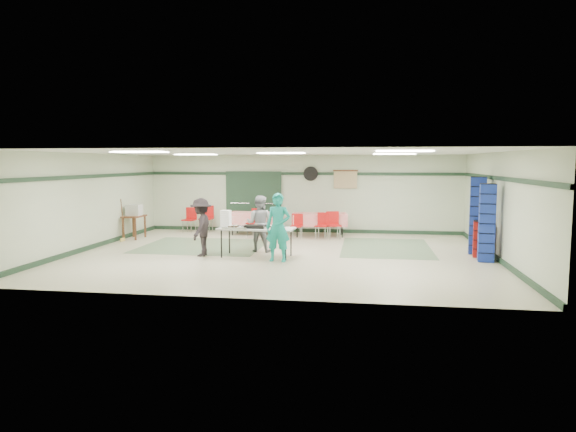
# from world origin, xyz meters

# --- Properties ---
(floor) EXTENTS (11.00, 11.00, 0.00)m
(floor) POSITION_xyz_m (0.00, 0.00, 0.00)
(floor) COLOR #BFB899
(floor) RESTS_ON ground
(ceiling) EXTENTS (11.00, 11.00, 0.00)m
(ceiling) POSITION_xyz_m (0.00, 0.00, 2.70)
(ceiling) COLOR silver
(ceiling) RESTS_ON wall_back
(wall_back) EXTENTS (11.00, 0.00, 11.00)m
(wall_back) POSITION_xyz_m (0.00, 4.50, 1.35)
(wall_back) COLOR #B1BDA1
(wall_back) RESTS_ON floor
(wall_front) EXTENTS (11.00, 0.00, 11.00)m
(wall_front) POSITION_xyz_m (0.00, -4.50, 1.35)
(wall_front) COLOR #B1BDA1
(wall_front) RESTS_ON floor
(wall_left) EXTENTS (0.00, 9.00, 9.00)m
(wall_left) POSITION_xyz_m (-5.50, 0.00, 1.35)
(wall_left) COLOR #B1BDA1
(wall_left) RESTS_ON floor
(wall_right) EXTENTS (0.00, 9.00, 9.00)m
(wall_right) POSITION_xyz_m (5.50, 0.00, 1.35)
(wall_right) COLOR #B1BDA1
(wall_right) RESTS_ON floor
(trim_back) EXTENTS (11.00, 0.06, 0.10)m
(trim_back) POSITION_xyz_m (0.00, 4.47, 2.05)
(trim_back) COLOR #1C3423
(trim_back) RESTS_ON wall_back
(baseboard_back) EXTENTS (11.00, 0.06, 0.12)m
(baseboard_back) POSITION_xyz_m (0.00, 4.47, 0.06)
(baseboard_back) COLOR #1C3423
(baseboard_back) RESTS_ON floor
(trim_left) EXTENTS (0.06, 9.00, 0.10)m
(trim_left) POSITION_xyz_m (-5.47, 0.00, 2.05)
(trim_left) COLOR #1C3423
(trim_left) RESTS_ON wall_back
(baseboard_left) EXTENTS (0.06, 9.00, 0.12)m
(baseboard_left) POSITION_xyz_m (-5.47, 0.00, 0.06)
(baseboard_left) COLOR #1C3423
(baseboard_left) RESTS_ON floor
(trim_right) EXTENTS (0.06, 9.00, 0.10)m
(trim_right) POSITION_xyz_m (5.47, 0.00, 2.05)
(trim_right) COLOR #1C3423
(trim_right) RESTS_ON wall_back
(baseboard_right) EXTENTS (0.06, 9.00, 0.12)m
(baseboard_right) POSITION_xyz_m (5.47, 0.00, 0.06)
(baseboard_right) COLOR #1C3423
(baseboard_right) RESTS_ON floor
(green_patch_a) EXTENTS (3.50, 3.00, 0.01)m
(green_patch_a) POSITION_xyz_m (-2.50, 1.00, 0.00)
(green_patch_a) COLOR #64815E
(green_patch_a) RESTS_ON floor
(green_patch_b) EXTENTS (2.50, 3.50, 0.01)m
(green_patch_b) POSITION_xyz_m (2.80, 1.50, 0.00)
(green_patch_b) COLOR #64815E
(green_patch_b) RESTS_ON floor
(double_door_left) EXTENTS (0.90, 0.06, 2.10)m
(double_door_left) POSITION_xyz_m (-2.20, 4.44, 1.05)
(double_door_left) COLOR gray
(double_door_left) RESTS_ON floor
(double_door_right) EXTENTS (0.90, 0.06, 2.10)m
(double_door_right) POSITION_xyz_m (-1.25, 4.44, 1.05)
(double_door_right) COLOR gray
(double_door_right) RESTS_ON floor
(door_frame) EXTENTS (2.00, 0.03, 2.15)m
(door_frame) POSITION_xyz_m (-1.73, 4.42, 1.05)
(door_frame) COLOR #1C3423
(door_frame) RESTS_ON floor
(wall_fan) EXTENTS (0.50, 0.10, 0.50)m
(wall_fan) POSITION_xyz_m (0.30, 4.44, 2.05)
(wall_fan) COLOR black
(wall_fan) RESTS_ON wall_back
(scroll_banner) EXTENTS (0.80, 0.02, 0.60)m
(scroll_banner) POSITION_xyz_m (1.50, 4.44, 1.85)
(scroll_banner) COLOR tan
(scroll_banner) RESTS_ON wall_back
(serving_table) EXTENTS (2.00, 0.92, 0.76)m
(serving_table) POSITION_xyz_m (-0.58, -0.45, 0.72)
(serving_table) COLOR #B4B4AF
(serving_table) RESTS_ON floor
(sheet_tray_right) EXTENTS (0.56, 0.44, 0.02)m
(sheet_tray_right) POSITION_xyz_m (-0.11, -0.47, 0.77)
(sheet_tray_right) COLOR silver
(sheet_tray_right) RESTS_ON serving_table
(sheet_tray_mid) EXTENTS (0.58, 0.45, 0.02)m
(sheet_tray_mid) POSITION_xyz_m (-0.65, -0.33, 0.77)
(sheet_tray_mid) COLOR silver
(sheet_tray_mid) RESTS_ON serving_table
(sheet_tray_left) EXTENTS (0.66, 0.52, 0.02)m
(sheet_tray_left) POSITION_xyz_m (-1.08, -0.58, 0.77)
(sheet_tray_left) COLOR silver
(sheet_tray_left) RESTS_ON serving_table
(baking_pan) EXTENTS (0.54, 0.36, 0.08)m
(baking_pan) POSITION_xyz_m (-0.60, -0.52, 0.80)
(baking_pan) COLOR black
(baking_pan) RESTS_ON serving_table
(foam_box_stack) EXTENTS (0.25, 0.23, 0.44)m
(foam_box_stack) POSITION_xyz_m (-1.40, -0.41, 0.98)
(foam_box_stack) COLOR white
(foam_box_stack) RESTS_ON serving_table
(volunteer_teal) EXTENTS (0.65, 0.46, 1.69)m
(volunteer_teal) POSITION_xyz_m (0.08, -0.96, 0.85)
(volunteer_teal) COLOR #148E81
(volunteer_teal) RESTS_ON floor
(volunteer_grey) EXTENTS (0.83, 0.69, 1.55)m
(volunteer_grey) POSITION_xyz_m (-0.67, 0.34, 0.77)
(volunteer_grey) COLOR gray
(volunteer_grey) RESTS_ON floor
(volunteer_dark) EXTENTS (0.60, 1.00, 1.52)m
(volunteer_dark) POSITION_xyz_m (-2.04, -0.52, 0.76)
(volunteer_dark) COLOR black
(volunteer_dark) RESTS_ON floor
(dining_table_a) EXTENTS (1.86, 1.01, 0.77)m
(dining_table_a) POSITION_xyz_m (0.70, 3.52, 0.57)
(dining_table_a) COLOR red
(dining_table_a) RESTS_ON floor
(dining_table_b) EXTENTS (1.71, 0.81, 0.77)m
(dining_table_b) POSITION_xyz_m (-1.50, 3.52, 0.57)
(dining_table_b) COLOR red
(dining_table_b) RESTS_ON floor
(chair_a) EXTENTS (0.46, 0.46, 0.84)m
(chair_a) POSITION_xyz_m (0.85, 2.95, 0.51)
(chair_a) COLOR red
(chair_a) RESTS_ON floor
(chair_b) EXTENTS (0.38, 0.39, 0.79)m
(chair_b) POSITION_xyz_m (0.02, 2.95, 0.48)
(chair_b) COLOR red
(chair_b) RESTS_ON floor
(chair_c) EXTENTS (0.51, 0.51, 0.88)m
(chair_c) POSITION_xyz_m (1.19, 2.96, 0.54)
(chair_c) COLOR red
(chair_c) RESTS_ON floor
(chair_d) EXTENTS (0.55, 0.55, 0.94)m
(chair_d) POSITION_xyz_m (-1.33, 2.96, 0.58)
(chair_d) COLOR red
(chair_d) RESTS_ON floor
(chair_loose_a) EXTENTS (0.45, 0.45, 0.92)m
(chair_loose_a) POSITION_xyz_m (-3.32, 4.01, 0.57)
(chair_loose_a) COLOR red
(chair_loose_a) RESTS_ON floor
(chair_loose_b) EXTENTS (0.46, 0.46, 0.87)m
(chair_loose_b) POSITION_xyz_m (-3.87, 3.81, 0.53)
(chair_loose_b) COLOR red
(chair_loose_b) RESTS_ON floor
(crate_stack_blue_a) EXTENTS (0.46, 0.46, 2.07)m
(crate_stack_blue_a) POSITION_xyz_m (5.15, 0.87, 1.03)
(crate_stack_blue_a) COLOR navy
(crate_stack_blue_a) RESTS_ON floor
(crate_stack_red) EXTENTS (0.42, 0.42, 0.94)m
(crate_stack_red) POSITION_xyz_m (5.15, 0.38, 0.47)
(crate_stack_red) COLOR #9E1A0F
(crate_stack_red) RESTS_ON floor
(crate_stack_blue_b) EXTENTS (0.42, 0.42, 1.93)m
(crate_stack_blue_b) POSITION_xyz_m (5.15, -0.23, 0.96)
(crate_stack_blue_b) COLOR navy
(crate_stack_blue_b) RESTS_ON floor
(printer_table) EXTENTS (0.55, 0.83, 0.74)m
(printer_table) POSITION_xyz_m (-5.15, 2.11, 0.63)
(printer_table) COLOR brown
(printer_table) RESTS_ON floor
(office_printer) EXTENTS (0.46, 0.40, 0.35)m
(office_printer) POSITION_xyz_m (-5.15, 2.14, 0.92)
(office_printer) COLOR #BAB9B5
(office_printer) RESTS_ON printer_table
(broom) EXTENTS (0.04, 0.21, 1.30)m
(broom) POSITION_xyz_m (-5.23, 1.51, 0.68)
(broom) COLOR brown
(broom) RESTS_ON floor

